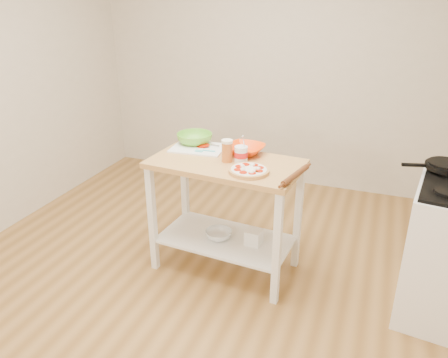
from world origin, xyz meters
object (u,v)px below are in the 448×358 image
prep_island (226,193)px  yogurt_tub (241,154)px  knife (200,143)px  rolling_pin (295,175)px  skillet (445,166)px  shelf_glass_bowl (219,234)px  spatula (204,151)px  orange_bowl (245,149)px  beer_pint (227,151)px  pizza (249,170)px  shelf_bin (254,237)px  cutting_board (198,148)px  green_bowl (195,139)px

prep_island → yogurt_tub: bearing=13.6°
knife → rolling_pin: 0.94m
skillet → rolling_pin: size_ratio=1.17×
skillet → rolling_pin: skillet is taller
shelf_glass_bowl → spatula: bearing=141.8°
prep_island → orange_bowl: bearing=67.1°
beer_pint → rolling_pin: (0.52, -0.13, -0.06)m
pizza → skillet: bearing=17.5°
spatula → rolling_pin: rolling_pin is taller
shelf_bin → cutting_board: bearing=161.0°
green_bowl → beer_pint: bearing=-35.5°
skillet → beer_pint: 1.45m
pizza → shelf_glass_bowl: (-0.27, 0.12, -0.62)m
prep_island → beer_pint: beer_pint is taller
knife → green_bowl: green_bowl is taller
spatula → beer_pint: bearing=-27.9°
shelf_glass_bowl → prep_island: bearing=23.7°
pizza → shelf_glass_bowl: pizza is taller
knife → green_bowl: bearing=-178.8°
green_bowl → prep_island: bearing=-36.4°
beer_pint → cutting_board: bearing=149.6°
green_bowl → shelf_glass_bowl: green_bowl is taller
pizza → cutting_board: pizza is taller
skillet → shelf_glass_bowl: 1.66m
prep_island → green_bowl: size_ratio=4.00×
yogurt_tub → shelf_bin: yogurt_tub is taller
knife → yogurt_tub: (0.43, -0.24, 0.04)m
skillet → knife: skillet is taller
beer_pint → shelf_bin: size_ratio=1.39×
skillet → green_bowl: (-1.80, 0.02, -0.03)m
pizza → orange_bowl: orange_bowl is taller
green_bowl → shelf_bin: bearing=-24.4°
spatula → knife: size_ratio=0.55×
knife → rolling_pin: size_ratio=0.78×
green_bowl → rolling_pin: bearing=-23.7°
beer_pint → knife: bearing=141.5°
green_bowl → shelf_bin: (0.59, -0.27, -0.63)m
cutting_board → orange_bowl: orange_bowl is taller
rolling_pin → cutting_board: bearing=159.7°
spatula → skillet: bearing=2.4°
knife → cutting_board: bearing=-66.2°
skillet → yogurt_tub: size_ratio=1.96×
knife → shelf_glass_bowl: bearing=-38.7°
spatula → rolling_pin: bearing=-19.7°
cutting_board → orange_bowl: bearing=-2.1°
cutting_board → shelf_glass_bowl: cutting_board is taller
spatula → yogurt_tub: bearing=-16.6°
rolling_pin → beer_pint: bearing=166.4°
pizza → knife: 0.67m
orange_bowl → skillet: bearing=1.9°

